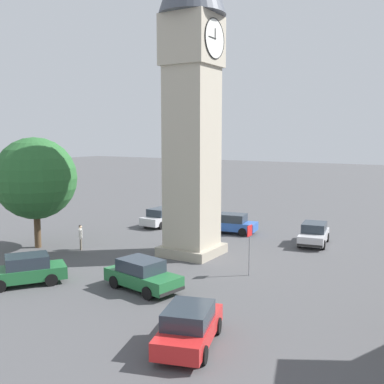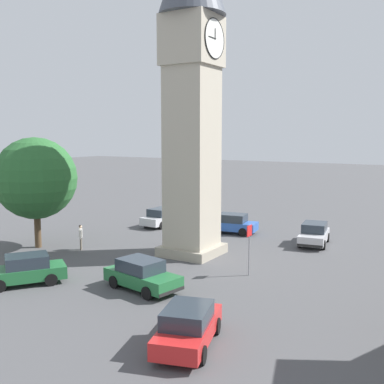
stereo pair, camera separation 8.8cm
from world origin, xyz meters
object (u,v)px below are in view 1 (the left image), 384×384
Objects in this scene: car_blue_kerb at (162,217)px; pedestrian at (81,235)px; car_green_alley at (142,275)px; car_white_side at (189,326)px; car_black_far at (231,223)px; car_red_corner at (25,270)px; car_silver_kerb at (314,234)px; clock_tower at (192,56)px; tree at (35,178)px; road_sign at (249,242)px.

car_blue_kerb is 9.53m from pedestrian.
pedestrian reaches higher than car_green_alley.
car_white_side is 19.76m from car_black_far.
car_blue_kerb is at bearing -142.73° from car_white_side.
car_green_alley is at bearing 8.51° from car_black_far.
car_white_side is (1.60, 10.89, 0.00)m from car_red_corner.
car_blue_kerb is 6.26m from car_black_far.
car_green_alley is at bearing -18.25° from car_silver_kerb.
car_red_corner is 11.01m from car_white_side.
car_silver_kerb is 0.98× the size of car_white_side.
car_white_side is (11.20, 6.62, -11.68)m from clock_tower.
tree is (1.01, -3.01, 3.74)m from pedestrian.
tree is (3.87, -10.01, -7.69)m from clock_tower.
car_silver_kerb is at bearing 123.58° from tree.
tree reaches higher than car_green_alley.
car_black_far is at bearing 94.26° from car_blue_kerb.
road_sign is (2.25, 5.01, -10.55)m from clock_tower.
car_black_far is 0.99× the size of car_green_alley.
clock_tower reaches higher than car_black_far.
car_silver_kerb is 2.57× the size of pedestrian.
car_blue_kerb is 0.56× the size of tree.
car_silver_kerb is (-0.07, 12.94, 0.00)m from car_blue_kerb.
car_black_far is at bearing 168.09° from car_red_corner.
pedestrian is (9.52, -0.01, 0.25)m from car_blue_kerb.
pedestrian reaches higher than car_red_corner.
road_sign reaches higher than car_red_corner.
car_black_far is (-18.34, -7.36, 0.00)m from car_white_side.
car_red_corner is at bearing -23.97° from clock_tower.
clock_tower reaches higher than car_green_alley.
car_blue_kerb is at bearing -170.55° from car_red_corner.
road_sign is at bearing 65.78° from clock_tower.
pedestrian is at bearing -53.48° from car_silver_kerb.
car_silver_kerb is 1.00× the size of car_red_corner.
car_black_far is (-16.74, 3.53, 0.00)m from car_red_corner.
pedestrian is (2.86, -6.99, -11.44)m from clock_tower.
car_white_side is at bearing 10.21° from road_sign.
road_sign reaches higher than pedestrian.
car_red_corner is (9.61, -4.27, -11.68)m from clock_tower.
car_white_side is 18.61m from tree.
car_white_side is 1.01× the size of car_green_alley.
car_silver_kerb is at bearing 173.95° from road_sign.
car_white_side is 15.97m from pedestrian.
tree is (10.60, -15.97, 3.99)m from car_silver_kerb.
car_white_side is at bearing 58.49° from pedestrian.
road_sign reaches higher than car_green_alley.
road_sign is at bearing 143.38° from car_green_alley.
car_green_alley is 12.51m from tree.
car_white_side and car_black_far have the same top height.
road_sign is at bearing 96.13° from tree.
pedestrian is (9.59, -12.95, 0.25)m from car_silver_kerb.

